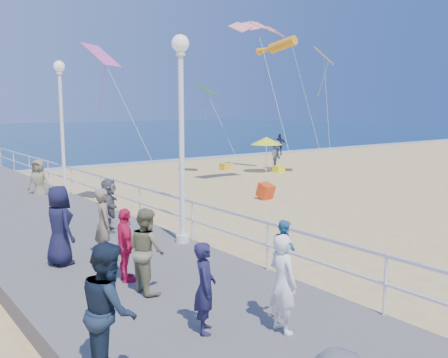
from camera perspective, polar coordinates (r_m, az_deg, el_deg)
ground at (r=16.75m, az=11.07°, el=-5.48°), size 160.00×160.00×0.00m
surf_line at (r=33.86m, az=-15.53°, el=1.37°), size 160.00×1.20×0.04m
boardwalk at (r=12.39m, az=-13.30°, el=-9.53°), size 5.00×44.00×0.40m
railing at (r=13.24m, az=-3.68°, el=-3.46°), size 0.05×42.00×0.55m
lamp_post_mid at (r=12.81m, az=-4.91°, el=7.00°), size 0.44×0.44×5.32m
lamp_post_far at (r=20.99m, az=-18.10°, el=7.13°), size 0.44×0.44×5.32m
woman_holding_toddler at (r=8.05m, az=6.73°, el=-11.74°), size 0.42×0.61×1.59m
toddler_held at (r=8.10m, az=6.83°, el=-7.83°), size 0.38×0.47×0.91m
spectator_0 at (r=8.01m, az=-2.19°, el=-12.28°), size 0.59×0.64×1.46m
spectator_1 at (r=9.74m, az=-8.84°, el=-8.06°), size 0.62×0.80×1.64m
spectator_3 at (r=10.39m, az=-11.22°, el=-7.42°), size 0.57×0.95×1.52m
spectator_4 at (r=11.81m, az=-18.31°, el=-5.06°), size 0.69×0.96×1.80m
spectator_5 at (r=14.57m, az=-13.00°, el=-2.93°), size 1.00×1.47×1.53m
spectator_6 at (r=11.97m, az=-13.59°, el=-5.00°), size 0.51×0.68×1.68m
spectator_7 at (r=6.92m, az=-13.01°, el=-14.35°), size 0.92×1.05×1.82m
beach_walker_a at (r=31.55m, az=5.99°, el=2.75°), size 1.36×1.19×1.82m
beach_walker_b at (r=40.74m, az=6.39°, el=3.94°), size 1.06×0.97×1.74m
beach_walker_c at (r=21.56m, az=-20.41°, el=-0.31°), size 1.02×1.05×1.82m
box_kite at (r=21.37m, az=4.77°, el=-1.54°), size 0.59×0.74×0.74m
beach_umbrella at (r=29.78m, az=4.87°, el=4.37°), size 1.90×1.90×2.14m
beach_chair_left at (r=31.25m, az=0.13°, el=1.43°), size 0.55×0.55×0.40m
beach_chair_right at (r=30.20m, az=6.26°, el=1.14°), size 0.55×0.55×0.40m
kite_parafoil at (r=24.38m, az=3.95°, el=17.15°), size 2.90×0.94×0.65m
kite_windsock at (r=29.89m, az=6.72°, el=15.01°), size 1.06×2.98×1.14m
kite_diamond_pink at (r=19.47m, az=-13.81°, el=13.58°), size 1.59×1.54×0.83m
kite_diamond_multi at (r=28.14m, az=11.33°, el=13.64°), size 1.73×1.68×0.93m
kite_diamond_green at (r=28.41m, az=-2.07°, el=10.13°), size 1.50×1.56×0.60m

